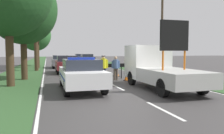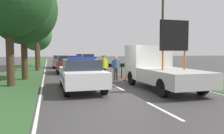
# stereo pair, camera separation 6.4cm
# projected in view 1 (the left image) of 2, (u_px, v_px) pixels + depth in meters

# --- Properties ---
(ground_plane) EXTENTS (160.00, 160.00, 0.00)m
(ground_plane) POSITION_uv_depth(u_px,v_px,m) (124.00, 90.00, 10.97)
(ground_plane) COLOR #3D3A3A
(lane_markings) EXTENTS (8.04, 69.21, 0.01)m
(lane_markings) POSITION_uv_depth(u_px,v_px,m) (76.00, 66.00, 29.37)
(lane_markings) COLOR silver
(lane_markings) RESTS_ON ground
(grass_verge_left) EXTENTS (3.51, 120.00, 0.03)m
(grass_verge_left) POSITION_uv_depth(u_px,v_px,m) (30.00, 66.00, 28.43)
(grass_verge_left) COLOR #2D5128
(grass_verge_left) RESTS_ON ground
(grass_verge_right) EXTENTS (3.51, 120.00, 0.03)m
(grass_verge_right) POSITION_uv_depth(u_px,v_px,m) (115.00, 65.00, 31.75)
(grass_verge_right) COLOR #2D5128
(grass_verge_right) RESTS_ON ground
(police_car) EXTENTS (1.92, 4.87, 1.66)m
(police_car) POSITION_uv_depth(u_px,v_px,m) (81.00, 74.00, 11.04)
(police_car) COLOR white
(police_car) RESTS_ON ground
(work_truck) EXTENTS (2.22, 5.63, 3.40)m
(work_truck) POSITION_uv_depth(u_px,v_px,m) (157.00, 67.00, 11.76)
(work_truck) COLOR white
(work_truck) RESTS_ON ground
(road_barrier) EXTENTS (3.04, 0.08, 1.09)m
(road_barrier) POSITION_uv_depth(u_px,v_px,m) (105.00, 66.00, 15.41)
(road_barrier) COLOR black
(road_barrier) RESTS_ON ground
(police_officer) EXTENTS (0.61, 0.39, 1.71)m
(police_officer) POSITION_uv_depth(u_px,v_px,m) (103.00, 66.00, 14.36)
(police_officer) COLOR #191E38
(police_officer) RESTS_ON ground
(pedestrian_civilian) EXTENTS (0.58, 0.37, 1.62)m
(pedestrian_civilian) POSITION_uv_depth(u_px,v_px,m) (116.00, 66.00, 14.79)
(pedestrian_civilian) COLOR brown
(pedestrian_civilian) RESTS_ON ground
(traffic_cone_near_police) EXTENTS (0.36, 0.36, 0.51)m
(traffic_cone_near_police) POSITION_uv_depth(u_px,v_px,m) (127.00, 77.00, 14.63)
(traffic_cone_near_police) COLOR black
(traffic_cone_near_police) RESTS_ON ground
(traffic_cone_centre_front) EXTENTS (0.51, 0.51, 0.70)m
(traffic_cone_centre_front) POSITION_uv_depth(u_px,v_px,m) (140.00, 73.00, 16.28)
(traffic_cone_centre_front) COLOR black
(traffic_cone_centre_front) RESTS_ON ground
(traffic_cone_near_truck) EXTENTS (0.48, 0.48, 0.67)m
(traffic_cone_near_truck) POSITION_uv_depth(u_px,v_px,m) (116.00, 72.00, 17.25)
(traffic_cone_near_truck) COLOR black
(traffic_cone_near_truck) RESTS_ON ground
(traffic_cone_behind_barrier) EXTENTS (0.37, 0.37, 0.52)m
(traffic_cone_behind_barrier) POSITION_uv_depth(u_px,v_px,m) (146.00, 76.00, 14.97)
(traffic_cone_behind_barrier) COLOR black
(traffic_cone_behind_barrier) RESTS_ON ground
(queued_car_wagon_maroon) EXTENTS (1.91, 4.05, 1.59)m
(queued_car_wagon_maroon) POSITION_uv_depth(u_px,v_px,m) (67.00, 64.00, 19.81)
(queued_car_wagon_maroon) COLOR maroon
(queued_car_wagon_maroon) RESTS_ON ground
(queued_car_suv_grey) EXTENTS (1.94, 4.02, 1.51)m
(queued_car_suv_grey) POSITION_uv_depth(u_px,v_px,m) (60.00, 61.00, 26.28)
(queued_car_suv_grey) COLOR slate
(queued_car_suv_grey) RESTS_ON ground
(queued_car_sedan_black) EXTENTS (1.88, 4.09, 1.58)m
(queued_car_sedan_black) POSITION_uv_depth(u_px,v_px,m) (87.00, 59.00, 33.92)
(queued_car_sedan_black) COLOR black
(queued_car_sedan_black) RESTS_ON ground
(queued_car_hatch_blue) EXTENTS (1.76, 4.52, 1.53)m
(queued_car_hatch_blue) POSITION_uv_depth(u_px,v_px,m) (80.00, 58.00, 40.73)
(queued_car_hatch_blue) COLOR navy
(queued_car_hatch_blue) RESTS_ON ground
(roadside_tree_near_right) EXTENTS (4.59, 4.59, 7.26)m
(roadside_tree_near_right) POSITION_uv_depth(u_px,v_px,m) (23.00, 9.00, 14.69)
(roadside_tree_near_right) COLOR #42301E
(roadside_tree_near_right) RESTS_ON ground
(roadside_tree_mid_left) EXTENTS (4.04, 4.04, 6.29)m
(roadside_tree_mid_left) POSITION_uv_depth(u_px,v_px,m) (35.00, 35.00, 29.11)
(roadside_tree_mid_left) COLOR #42301E
(roadside_tree_mid_left) RESTS_ON ground
(roadside_tree_mid_right) EXTENTS (3.00, 3.00, 6.47)m
(roadside_tree_mid_right) POSITION_uv_depth(u_px,v_px,m) (37.00, 27.00, 25.25)
(roadside_tree_mid_right) COLOR #42301E
(roadside_tree_mid_right) RESTS_ON ground
(roadside_tree_far_left) EXTENTS (3.41, 3.41, 7.13)m
(roadside_tree_far_left) POSITION_uv_depth(u_px,v_px,m) (35.00, 18.00, 21.62)
(roadside_tree_far_left) COLOR #42301E
(roadside_tree_far_left) RESTS_ON ground
(utility_pole) EXTENTS (1.20, 0.20, 8.03)m
(utility_pole) POSITION_uv_depth(u_px,v_px,m) (162.00, 27.00, 19.32)
(utility_pole) COLOR #473828
(utility_pole) RESTS_ON ground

